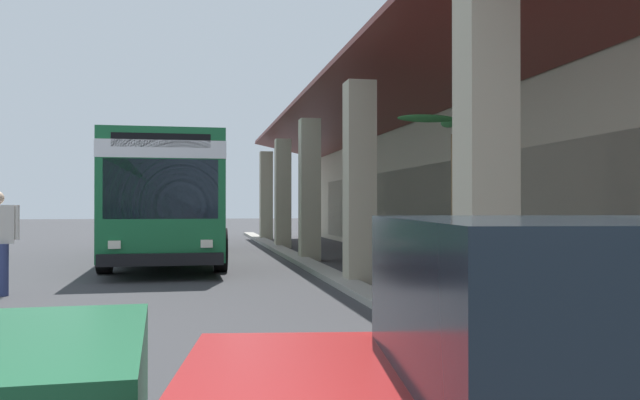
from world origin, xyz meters
name	(u,v)px	position (x,y,z in m)	size (l,w,h in m)	color
ground	(459,253)	(0.00, 8.00, 0.00)	(120.00, 120.00, 0.00)	#38383A
curb_strip	(298,258)	(1.88, 2.53, 0.06)	(34.30, 0.50, 0.12)	#9E998E
plaza_building	(612,128)	(1.88, 12.16, 3.86)	(28.88, 16.23, 7.72)	#B2A88E
transit_bus	(167,194)	(0.93, -1.02, 1.85)	(11.25, 2.97, 3.34)	#196638
potted_palm	(457,254)	(10.35, 3.73, 0.77)	(2.00, 1.70, 2.96)	brown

